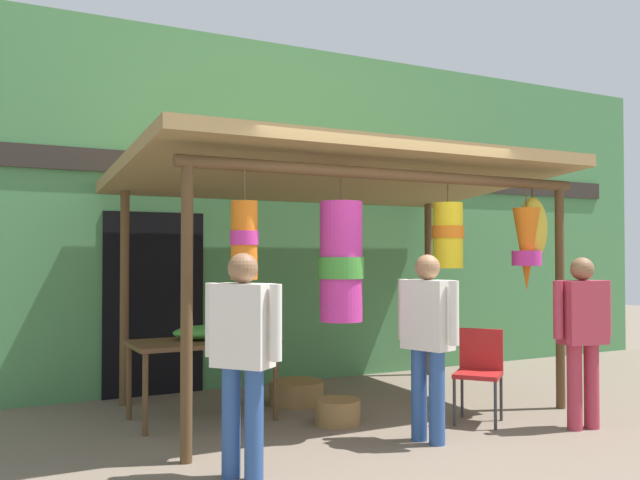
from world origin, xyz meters
The scene contains 11 objects.
ground_plane centered at (0.00, 0.00, 0.00)m, with size 30.00×30.00×0.00m, color #756656.
shop_facade centered at (-0.01, 2.43, 2.04)m, with size 12.67×0.29×4.09m.
market_stall_canopy centered at (0.25, 0.66, 2.16)m, with size 4.33×2.68×2.53m.
display_table centered at (-1.19, 0.98, 0.66)m, with size 1.31×0.73×0.74m.
flower_heap_on_table centered at (-1.14, 1.04, 0.80)m, with size 0.59×0.41×0.13m.
folding_chair centered at (1.05, -0.27, 0.50)m, with size 0.56×0.56×0.84m.
wicker_basket_by_table centered at (-0.12, 1.17, 0.12)m, with size 0.56×0.56×0.24m, color olive.
wicker_basket_spare centered at (-0.16, 0.24, 0.11)m, with size 0.41×0.41×0.22m, color olive.
vendor_in_orange centered at (-1.47, -0.77, 0.90)m, with size 0.42×0.48×1.54m.
customer_foreground centered at (0.21, -0.62, 0.90)m, with size 0.33×0.57×1.53m.
shopper_by_bananas centered at (1.67, -0.91, 0.88)m, with size 0.59×0.28×1.51m.
Camera 1 is at (-3.18, -5.15, 1.53)m, focal length 38.27 mm.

